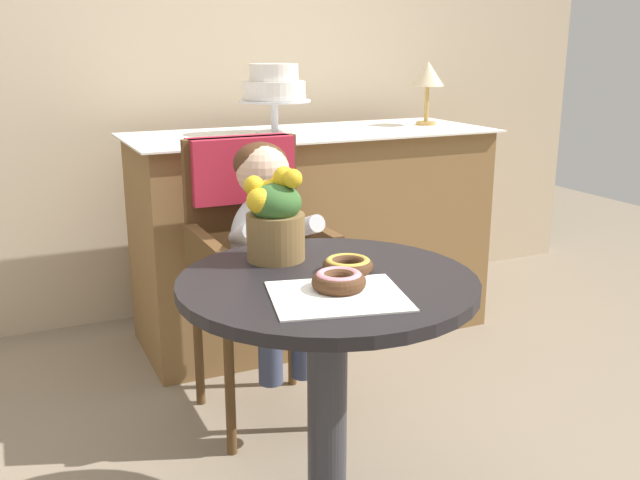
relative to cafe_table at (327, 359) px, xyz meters
name	(u,v)px	position (x,y,z in m)	size (l,w,h in m)	color
back_wall	(148,23)	(0.00, 1.85, 0.84)	(4.80, 0.10, 2.70)	#C1AD8E
cafe_table	(327,359)	(0.00, 0.00, 0.00)	(0.72, 0.72, 0.72)	black
wicker_chair	(251,233)	(0.08, 0.76, 0.13)	(0.42, 0.45, 0.95)	brown
seated_child	(267,232)	(0.08, 0.61, 0.17)	(0.27, 0.32, 0.73)	silver
paper_napkin	(338,296)	(-0.04, -0.13, 0.21)	(0.29, 0.25, 0.00)	white
donut_front	(339,280)	(-0.02, -0.09, 0.24)	(0.12, 0.12, 0.04)	#4C2D19
donut_mid	(348,265)	(0.06, 0.02, 0.23)	(0.12, 0.12, 0.04)	#4C2D19
flower_vase	(275,215)	(-0.06, 0.19, 0.33)	(0.16, 0.15, 0.24)	brown
display_counter	(313,233)	(0.55, 1.30, -0.05)	(1.56, 0.62, 0.90)	olive
tiered_cake_stand	(274,88)	(0.38, 1.30, 0.58)	(0.30, 0.30, 0.28)	silver
table_lamp	(428,77)	(1.13, 1.32, 0.61)	(0.15, 0.15, 0.28)	#B28C47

